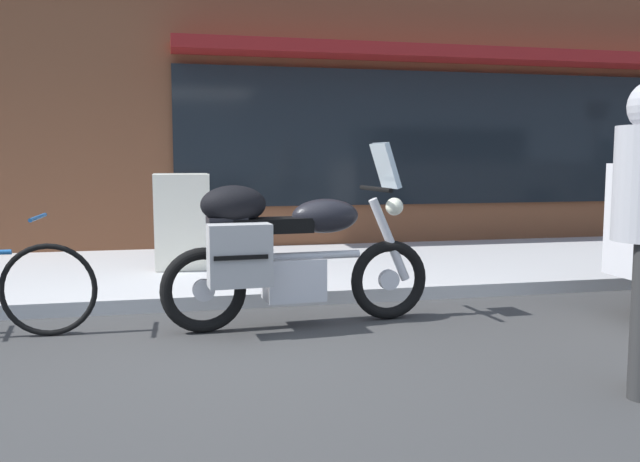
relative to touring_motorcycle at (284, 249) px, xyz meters
name	(u,v)px	position (x,y,z in m)	size (l,w,h in m)	color
ground_plane	(217,358)	(-0.55, -0.66, -0.60)	(80.00, 80.00, 0.00)	#373737
touring_motorcycle	(284,249)	(0.00, 0.00, 0.00)	(2.08, 0.76, 1.39)	black
sandwich_board_sign	(182,222)	(-0.71, 2.05, 0.02)	(0.55, 0.42, 0.99)	silver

